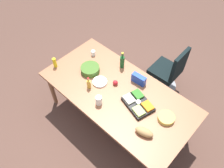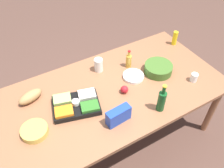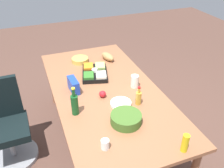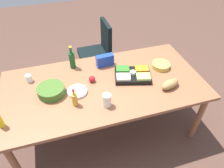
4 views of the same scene
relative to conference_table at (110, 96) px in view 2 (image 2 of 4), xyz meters
The scene contains 14 objects.
ground_plane 0.73m from the conference_table, ahead, with size 10.00×10.00×0.00m, color brown.
conference_table is the anchor object (origin of this frame).
veggie_tray 0.38m from the conference_table, behind, with size 0.48×0.40×0.09m.
paper_plate_stack 0.33m from the conference_table, ahead, with size 0.22×0.22×0.03m, color white.
wine_bottle 0.54m from the conference_table, 55.37° to the right, with size 0.09×0.09×0.30m.
dressing_bottle 0.46m from the conference_table, 32.04° to the left, with size 0.06×0.06×0.21m.
mayo_jar 0.37m from the conference_table, 80.51° to the left, with size 0.09×0.09×0.15m, color white.
chip_bowl 0.79m from the conference_table, behind, with size 0.23×0.23×0.06m, color gold.
paper_cup 0.88m from the conference_table, 19.80° to the right, with size 0.07×0.07×0.09m, color white.
chip_bag_blue 0.39m from the conference_table, 107.51° to the right, with size 0.22×0.08×0.15m, color #1D3FAB.
salad_bowl 0.60m from the conference_table, ahead, with size 0.30×0.30×0.09m, color #406525.
bread_loaf 0.76m from the conference_table, 158.50° to the left, with size 0.24×0.11×0.10m, color #A67C49.
apple_red 0.18m from the conference_table, 33.09° to the right, with size 0.08×0.08×0.08m, color red.
mustard_bottle 1.13m from the conference_table, 15.74° to the left, with size 0.06×0.06×0.17m, color yellow.
Camera 2 is at (-0.77, -1.38, 2.48)m, focal length 37.63 mm.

